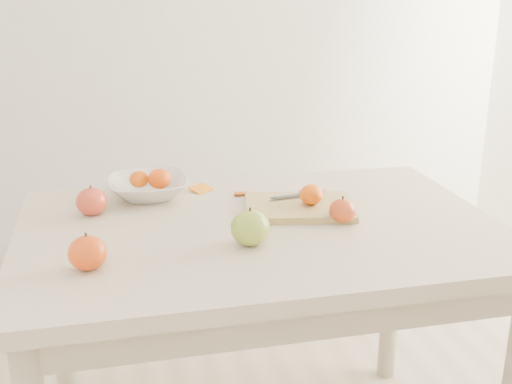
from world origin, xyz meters
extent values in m
cube|color=beige|center=(0.00, 0.00, 0.73)|extent=(1.20, 0.80, 0.04)
cylinder|color=#BCAA8E|center=(-0.54, 0.34, 0.35)|extent=(0.06, 0.06, 0.71)
cylinder|color=#BCAA8E|center=(0.54, 0.34, 0.35)|extent=(0.06, 0.06, 0.71)
cube|color=tan|center=(0.12, 0.08, 0.76)|extent=(0.32, 0.26, 0.02)
ellipsoid|color=#E95B08|center=(0.15, 0.07, 0.80)|extent=(0.06, 0.06, 0.05)
imported|color=silver|center=(-0.26, 0.28, 0.78)|extent=(0.23, 0.23, 0.06)
ellipsoid|color=#E15707|center=(-0.28, 0.29, 0.80)|extent=(0.05, 0.05, 0.05)
ellipsoid|color=#E74408|center=(-0.23, 0.26, 0.81)|extent=(0.06, 0.06, 0.06)
cube|color=orange|center=(-0.11, 0.30, 0.75)|extent=(0.07, 0.07, 0.01)
cube|color=#D44A0E|center=(0.00, 0.24, 0.75)|extent=(0.05, 0.04, 0.01)
cube|color=silver|center=(0.18, 0.15, 0.78)|extent=(0.08, 0.03, 0.01)
cube|color=#3C3F44|center=(0.10, 0.13, 0.78)|extent=(0.10, 0.03, 0.00)
ellipsoid|color=olive|center=(-0.05, -0.12, 0.79)|extent=(0.09, 0.09, 0.08)
ellipsoid|color=maroon|center=(-0.41, 0.17, 0.79)|extent=(0.08, 0.08, 0.07)
ellipsoid|color=#A70B08|center=(-0.42, -0.17, 0.79)|extent=(0.08, 0.08, 0.07)
ellipsoid|color=#A21D18|center=(0.21, -0.03, 0.78)|extent=(0.07, 0.07, 0.06)
camera|label=1|loc=(-0.35, -1.46, 1.34)|focal=45.00mm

